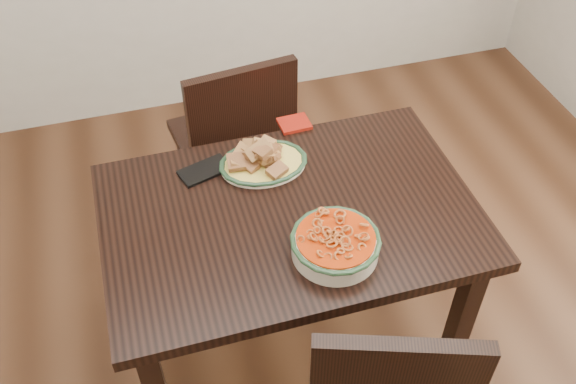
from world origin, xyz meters
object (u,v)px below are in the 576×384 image
object	(u,v)px
dining_table	(290,234)
fish_plate	(263,156)
noodle_bowl	(335,242)
smartphone	(204,170)
chair_far	(236,139)

from	to	relation	value
dining_table	fish_plate	size ratio (longest dim) A/B	4.06
dining_table	noodle_bowl	bearing A→B (deg)	-68.86
dining_table	smartphone	world-z (taller)	smartphone
dining_table	chair_far	world-z (taller)	chair_far
fish_plate	smartphone	distance (m)	0.19
dining_table	chair_far	distance (m)	0.69
chair_far	noodle_bowl	size ratio (longest dim) A/B	3.49
chair_far	smartphone	bearing A→B (deg)	59.22
chair_far	smartphone	size ratio (longest dim) A/B	5.56
chair_far	fish_plate	size ratio (longest dim) A/B	3.21
fish_plate	noodle_bowl	size ratio (longest dim) A/B	1.09
noodle_bowl	smartphone	xyz separation A→B (m)	(-0.29, 0.44, -0.04)
chair_far	noodle_bowl	distance (m)	0.92
fish_plate	smartphone	bearing A→B (deg)	171.75
noodle_bowl	smartphone	size ratio (longest dim) A/B	1.59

